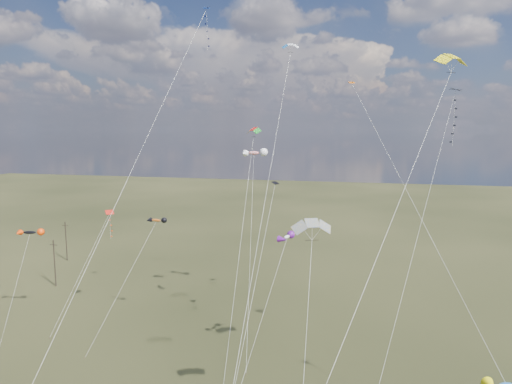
% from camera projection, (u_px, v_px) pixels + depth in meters
% --- Properties ---
extents(utility_pole_near, '(1.40, 0.20, 8.00)m').
position_uv_depth(utility_pole_near, '(55.00, 263.00, 77.00)').
color(utility_pole_near, black).
rests_on(utility_pole_near, ground).
extents(utility_pole_far, '(1.40, 0.20, 8.00)m').
position_uv_depth(utility_pole_far, '(66.00, 241.00, 92.35)').
color(utility_pole_far, black).
rests_on(utility_pole_far, ground).
extents(diamond_black_high, '(8.64, 14.98, 30.28)m').
position_uv_depth(diamond_black_high, '(449.00, 134.00, 42.58)').
color(diamond_black_high, black).
rests_on(diamond_black_high, ground).
extents(diamond_navy_tall, '(5.09, 35.26, 40.56)m').
position_uv_depth(diamond_navy_tall, '(193.00, 55.00, 50.37)').
color(diamond_navy_tall, '#071745').
rests_on(diamond_navy_tall, ground).
extents(diamond_black_mid, '(1.75, 15.91, 20.22)m').
position_uv_depth(diamond_black_mid, '(263.00, 244.00, 51.04)').
color(diamond_black_mid, black).
rests_on(diamond_black_mid, ground).
extents(diamond_red_low, '(5.11, 8.91, 15.36)m').
position_uv_depth(diamond_red_low, '(107.00, 230.00, 62.87)').
color(diamond_red_low, red).
rests_on(diamond_red_low, ground).
extents(diamond_orange_center, '(17.34, 23.66, 32.22)m').
position_uv_depth(diamond_orange_center, '(406.00, 188.00, 47.39)').
color(diamond_orange_center, '#D75B05').
rests_on(diamond_orange_center, ground).
extents(parafoil_yellow, '(14.79, 26.59, 32.69)m').
position_uv_depth(parafoil_yellow, '(451.00, 58.00, 35.06)').
color(parafoil_yellow, yellow).
rests_on(parafoil_yellow, ground).
extents(parafoil_blue_white, '(2.15, 32.96, 36.87)m').
position_uv_depth(parafoil_blue_white, '(290.00, 48.00, 53.38)').
color(parafoil_blue_white, '#226BB3').
rests_on(parafoil_blue_white, ground).
extents(parafoil_striped, '(3.34, 11.69, 20.07)m').
position_uv_depth(parafoil_striped, '(312.00, 224.00, 34.73)').
color(parafoil_striped, gold).
rests_on(parafoil_striped, ground).
extents(parafoil_tricolor, '(2.37, 18.66, 27.04)m').
position_uv_depth(parafoil_tricolor, '(253.00, 131.00, 55.86)').
color(parafoil_tricolor, gold).
rests_on(parafoil_tricolor, ground).
extents(novelty_black_orange, '(3.58, 9.42, 12.95)m').
position_uv_depth(novelty_black_orange, '(30.00, 233.00, 62.43)').
color(novelty_black_orange, black).
rests_on(novelty_black_orange, ground).
extents(novelty_orange_black, '(5.74, 11.65, 14.91)m').
position_uv_depth(novelty_orange_black, '(156.00, 221.00, 60.53)').
color(novelty_orange_black, '#CA5917').
rests_on(novelty_orange_black, ground).
extents(novelty_white_purple, '(4.13, 11.74, 15.37)m').
position_uv_depth(novelty_white_purple, '(287.00, 238.00, 49.36)').
color(novelty_white_purple, silver).
rests_on(novelty_white_purple, ground).
extents(novelty_redwhite_stripe, '(5.67, 20.26, 23.73)m').
position_uv_depth(novelty_redwhite_stripe, '(254.00, 153.00, 66.11)').
color(novelty_redwhite_stripe, red).
rests_on(novelty_redwhite_stripe, ground).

